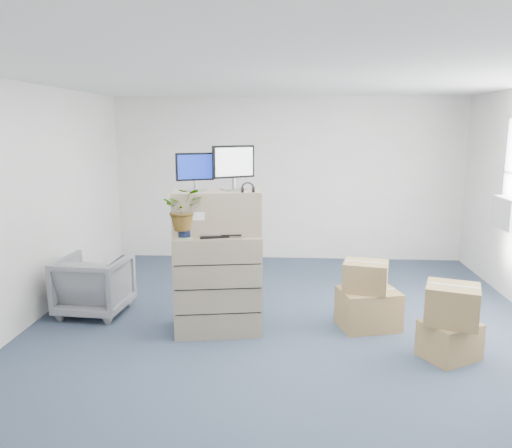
# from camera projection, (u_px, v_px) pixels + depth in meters

# --- Properties ---
(ground) EXTENTS (7.00, 7.00, 0.00)m
(ground) POSITION_uv_depth(u_px,v_px,m) (286.00, 340.00, 5.47)
(ground) COLOR #273046
(ground) RESTS_ON ground
(wall_back) EXTENTS (6.00, 0.02, 2.80)m
(wall_back) POSITION_uv_depth(u_px,v_px,m) (288.00, 179.00, 8.64)
(wall_back) COLOR silver
(wall_back) RESTS_ON ground
(ac_unit) EXTENTS (0.24, 0.60, 0.40)m
(ac_unit) POSITION_uv_depth(u_px,v_px,m) (510.00, 213.00, 6.43)
(ac_unit) COLOR silver
(ac_unit) RESTS_ON wall_right
(filing_cabinet_lower) EXTENTS (1.04, 0.73, 1.12)m
(filing_cabinet_lower) POSITION_uv_depth(u_px,v_px,m) (218.00, 283.00, 5.64)
(filing_cabinet_lower) COLOR gray
(filing_cabinet_lower) RESTS_ON ground
(filing_cabinet_upper) EXTENTS (1.03, 0.63, 0.48)m
(filing_cabinet_upper) POSITION_uv_depth(u_px,v_px,m) (216.00, 212.00, 5.54)
(filing_cabinet_upper) COLOR gray
(filing_cabinet_upper) RESTS_ON filing_cabinet_lower
(monitor_left) EXTENTS (0.40, 0.23, 0.42)m
(monitor_left) POSITION_uv_depth(u_px,v_px,m) (195.00, 170.00, 5.41)
(monitor_left) COLOR #99999E
(monitor_left) RESTS_ON filing_cabinet_upper
(monitor_right) EXTENTS (0.44, 0.30, 0.49)m
(monitor_right) POSITION_uv_depth(u_px,v_px,m) (234.00, 165.00, 5.47)
(monitor_right) COLOR #99999E
(monitor_right) RESTS_ON filing_cabinet_upper
(headphones) EXTENTS (0.14, 0.04, 0.14)m
(headphones) POSITION_uv_depth(u_px,v_px,m) (248.00, 189.00, 5.35)
(headphones) COLOR black
(headphones) RESTS_ON filing_cabinet_upper
(keyboard) EXTENTS (0.52, 0.35, 0.03)m
(keyboard) POSITION_uv_depth(u_px,v_px,m) (221.00, 235.00, 5.43)
(keyboard) COLOR black
(keyboard) RESTS_ON filing_cabinet_lower
(mouse) EXTENTS (0.10, 0.06, 0.03)m
(mouse) POSITION_uv_depth(u_px,v_px,m) (244.00, 234.00, 5.49)
(mouse) COLOR silver
(mouse) RESTS_ON filing_cabinet_lower
(water_bottle) EXTENTS (0.08, 0.08, 0.27)m
(water_bottle) POSITION_uv_depth(u_px,v_px,m) (222.00, 221.00, 5.56)
(water_bottle) COLOR #9B9DA4
(water_bottle) RESTS_ON filing_cabinet_lower
(phone_dock) EXTENTS (0.08, 0.07, 0.15)m
(phone_dock) POSITION_uv_depth(u_px,v_px,m) (211.00, 230.00, 5.52)
(phone_dock) COLOR silver
(phone_dock) RESTS_ON filing_cabinet_lower
(external_drive) EXTENTS (0.20, 0.15, 0.06)m
(external_drive) POSITION_uv_depth(u_px,v_px,m) (247.00, 229.00, 5.69)
(external_drive) COLOR black
(external_drive) RESTS_ON filing_cabinet_lower
(tissue_box) EXTENTS (0.23, 0.12, 0.09)m
(tissue_box) POSITION_uv_depth(u_px,v_px,m) (247.00, 223.00, 5.67)
(tissue_box) COLOR #3B81CB
(tissue_box) RESTS_ON external_drive
(potted_plant) EXTENTS (0.46, 0.50, 0.44)m
(potted_plant) POSITION_uv_depth(u_px,v_px,m) (184.00, 215.00, 5.32)
(potted_plant) COLOR #8CA686
(potted_plant) RESTS_ON filing_cabinet_lower
(office_chair) EXTENTS (0.84, 0.80, 0.81)m
(office_chair) POSITION_uv_depth(u_px,v_px,m) (94.00, 282.00, 6.19)
(office_chair) COLOR slate
(office_chair) RESTS_ON ground
(cardboard_boxes) EXTENTS (1.40, 1.37, 0.79)m
(cardboard_boxes) POSITION_uv_depth(u_px,v_px,m) (401.00, 308.00, 5.41)
(cardboard_boxes) COLOR olive
(cardboard_boxes) RESTS_ON ground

